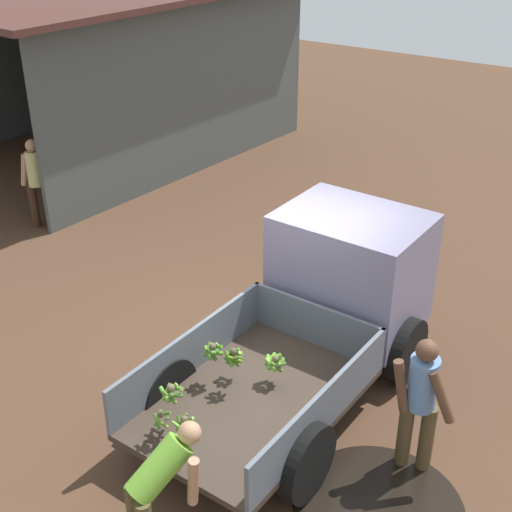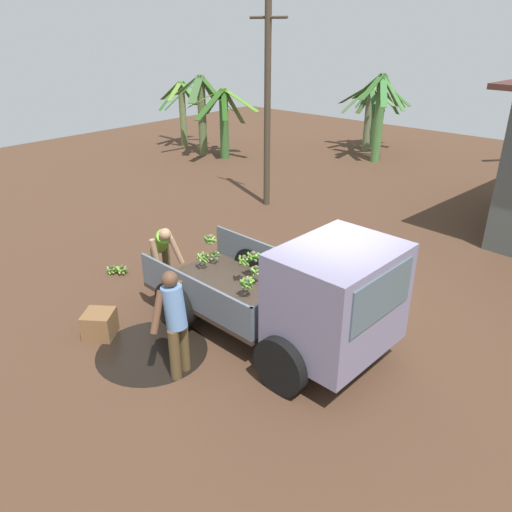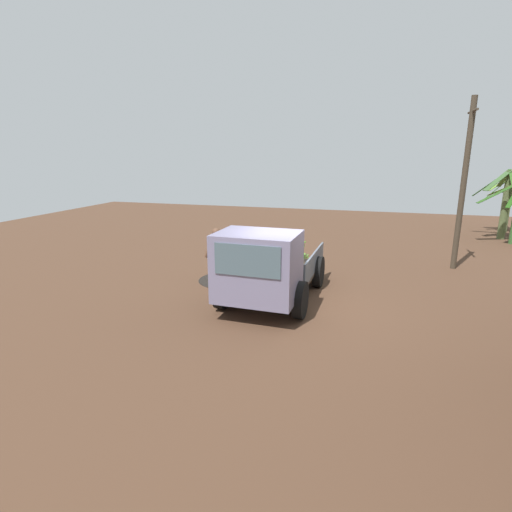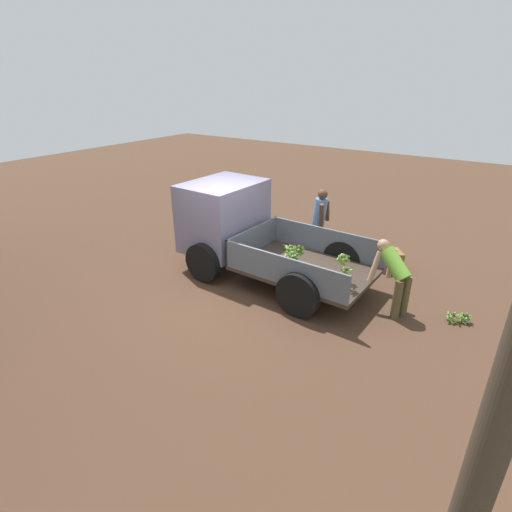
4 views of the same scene
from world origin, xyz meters
name	(u,v)px [view 4 (image 4 of 4)]	position (x,y,z in m)	size (l,w,h in m)	color
ground	(229,284)	(0.00, 0.00, 0.00)	(36.00, 36.00, 0.00)	#4B3222
mud_patch_0	(343,263)	(-1.64, -2.38, 0.00)	(1.78, 1.78, 0.01)	black
cargo_truck	(238,226)	(0.30, -0.77, 1.03)	(4.31, 2.26, 1.97)	#3A2D24
utility_pole	(503,411)	(-4.92, 4.29, 2.75)	(1.21, 0.18, 5.35)	#413629
person_foreground_visitor	(319,220)	(-0.91, -2.44, 0.94)	(0.43, 0.71, 1.70)	brown
person_worker_loading	(395,274)	(-3.21, -0.83, 0.80)	(0.81, 0.68, 1.36)	#4E4527
banana_bunch_on_ground_0	(465,318)	(-4.48, -1.22, 0.10)	(0.23, 0.24, 0.19)	#413B2A
banana_bunch_on_ground_1	(453,316)	(-4.28, -1.10, 0.12)	(0.24, 0.23, 0.20)	#413A2A
wooden_crate_0	(390,260)	(-2.64, -2.67, 0.22)	(0.48, 0.48, 0.45)	brown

